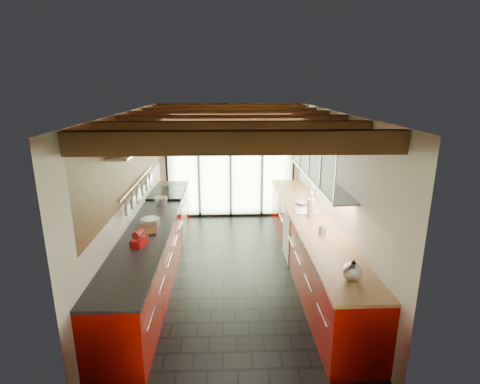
{
  "coord_description": "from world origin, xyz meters",
  "views": [
    {
      "loc": [
        -0.1,
        -5.65,
        2.99
      ],
      "look_at": [
        0.13,
        0.4,
        1.25
      ],
      "focal_mm": 28.0,
      "sensor_mm": 36.0,
      "label": 1
    }
  ],
  "objects_px": {
    "stand_mixer": "(139,239)",
    "bowl": "(303,203)",
    "soap_bottle": "(323,228)",
    "paper_towel": "(311,208)",
    "kettle": "(353,271)"
  },
  "relations": [
    {
      "from": "paper_towel",
      "to": "bowl",
      "type": "bearing_deg",
      "value": 90.0
    },
    {
      "from": "paper_towel",
      "to": "soap_bottle",
      "type": "xyz_separation_m",
      "value": [
        0.0,
        -0.76,
        -0.05
      ]
    },
    {
      "from": "soap_bottle",
      "to": "kettle",
      "type": "bearing_deg",
      "value": -90.0
    },
    {
      "from": "kettle",
      "to": "soap_bottle",
      "type": "height_order",
      "value": "kettle"
    },
    {
      "from": "kettle",
      "to": "bowl",
      "type": "xyz_separation_m",
      "value": [
        -0.0,
        2.7,
        -0.08
      ]
    },
    {
      "from": "stand_mixer",
      "to": "bowl",
      "type": "bearing_deg",
      "value": 33.35
    },
    {
      "from": "kettle",
      "to": "soap_bottle",
      "type": "distance_m",
      "value": 1.32
    },
    {
      "from": "stand_mixer",
      "to": "bowl",
      "type": "relative_size",
      "value": 1.19
    },
    {
      "from": "soap_bottle",
      "to": "bowl",
      "type": "bearing_deg",
      "value": 90.0
    },
    {
      "from": "stand_mixer",
      "to": "kettle",
      "type": "height_order",
      "value": "kettle"
    },
    {
      "from": "stand_mixer",
      "to": "bowl",
      "type": "xyz_separation_m",
      "value": [
        2.54,
        1.67,
        -0.06
      ]
    },
    {
      "from": "bowl",
      "to": "paper_towel",
      "type": "bearing_deg",
      "value": -90.0
    },
    {
      "from": "stand_mixer",
      "to": "kettle",
      "type": "distance_m",
      "value": 2.74
    },
    {
      "from": "stand_mixer",
      "to": "soap_bottle",
      "type": "relative_size",
      "value": 1.57
    },
    {
      "from": "stand_mixer",
      "to": "bowl",
      "type": "distance_m",
      "value": 3.04
    }
  ]
}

